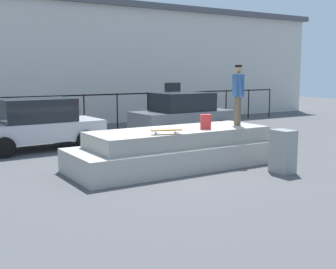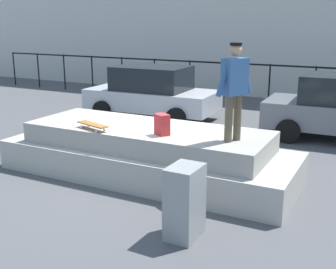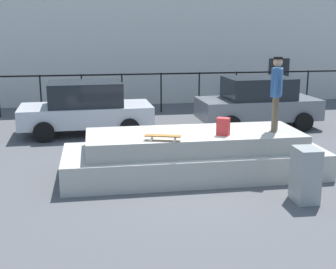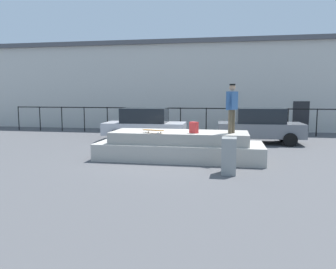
% 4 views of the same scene
% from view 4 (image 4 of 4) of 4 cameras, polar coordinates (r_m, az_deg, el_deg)
% --- Properties ---
extents(ground_plane, '(60.00, 60.00, 0.00)m').
position_cam_4_polar(ground_plane, '(12.72, 0.34, -4.14)').
color(ground_plane, '#4C4C4F').
extents(concrete_ledge, '(6.18, 2.21, 1.04)m').
position_cam_4_polar(concrete_ledge, '(12.58, 1.97, -2.07)').
color(concrete_ledge, '#ADA89E').
rests_on(concrete_ledge, ground_plane).
extents(skateboarder, '(0.46, 0.80, 1.76)m').
position_cam_4_polar(skateboarder, '(12.11, 10.90, 5.03)').
color(skateboarder, brown).
rests_on(skateboarder, concrete_ledge).
extents(skateboard, '(0.82, 0.42, 0.12)m').
position_cam_4_polar(skateboard, '(11.98, -2.54, 0.71)').
color(skateboard, brown).
rests_on(skateboard, concrete_ledge).
extents(backpack, '(0.34, 0.32, 0.41)m').
position_cam_4_polar(backpack, '(12.00, 4.45, 1.20)').
color(backpack, red).
rests_on(backpack, concrete_ledge).
extents(car_silver_sedan_near, '(4.33, 2.26, 1.72)m').
position_cam_4_polar(car_silver_sedan_near, '(17.72, -3.98, 1.81)').
color(car_silver_sedan_near, '#B7B7BC').
rests_on(car_silver_sedan_near, ground_plane).
extents(car_grey_sedan_mid, '(4.19, 2.22, 1.76)m').
position_cam_4_polar(car_grey_sedan_mid, '(17.25, 15.48, 1.49)').
color(car_grey_sedan_mid, slate).
rests_on(car_grey_sedan_mid, ground_plane).
extents(utility_box, '(0.45, 0.61, 1.12)m').
position_cam_4_polar(utility_box, '(10.38, 10.40, -3.61)').
color(utility_box, gray).
rests_on(utility_box, ground_plane).
extents(fence_row, '(24.06, 0.06, 1.62)m').
position_cam_4_polar(fence_row, '(20.66, 4.35, 3.18)').
color(fence_row, black).
rests_on(fence_row, ground_plane).
extents(warehouse_building, '(34.26, 8.93, 6.12)m').
position_cam_4_polar(warehouse_building, '(26.90, 5.84, 8.21)').
color(warehouse_building, beige).
rests_on(warehouse_building, ground_plane).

